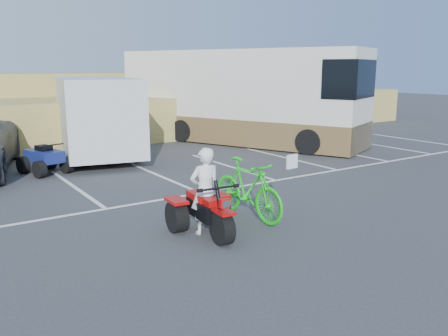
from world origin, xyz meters
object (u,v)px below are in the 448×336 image
red_trike_atv (209,235)px  green_dirt_bike (248,189)px  rv_motorhome (240,103)px  quad_atv_blue (46,173)px  cargo_trailer (97,114)px  rider (205,191)px  quad_atv_green (117,161)px

red_trike_atv → green_dirt_bike: size_ratio=0.77×
rv_motorhome → quad_atv_blue: rv_motorhome is taller
red_trike_atv → cargo_trailer: bearing=88.9°
rider → quad_atv_green: bearing=-93.6°
red_trike_atv → cargo_trailer: (1.11, 9.87, 1.63)m
red_trike_atv → quad_atv_blue: (-1.37, 7.95, 0.00)m
rider → quad_atv_green: size_ratio=1.06×
cargo_trailer → rv_motorhome: size_ratio=0.59×
green_dirt_bike → cargo_trailer: bearing=87.3°
rider → cargo_trailer: cargo_trailer is taller
green_dirt_bike → cargo_trailer: (-0.24, 9.39, 0.95)m
red_trike_atv → cargo_trailer: cargo_trailer is taller
rider → quad_atv_blue: (-1.38, 7.80, -0.91)m
cargo_trailer → red_trike_atv: bearing=-84.3°
quad_atv_blue → quad_atv_green: bearing=-1.7°
cargo_trailer → quad_atv_green: 2.07m
quad_atv_blue → red_trike_atv: bearing=-96.0°
rv_motorhome → quad_atv_green: bearing=166.4°
quad_atv_green → rv_motorhome: bearing=8.8°
cargo_trailer → quad_atv_blue: (-2.47, -1.92, -1.63)m
rv_motorhome → cargo_trailer: bearing=155.5°
cargo_trailer → rv_motorhome: rv_motorhome is taller
cargo_trailer → quad_atv_green: bearing=-67.6°
quad_atv_blue → cargo_trailer: bearing=22.1°
green_dirt_bike → rider: bearing=-170.4°
red_trike_atv → rider: size_ratio=0.97×
cargo_trailer → quad_atv_blue: cargo_trailer is taller
red_trike_atv → rv_motorhome: (7.79, 9.83, 1.78)m
rider → rv_motorhome: bearing=-123.5°
cargo_trailer → rider: bearing=-84.4°
red_trike_atv → rv_motorhome: size_ratio=0.15×
quad_atv_green → quad_atv_blue: bearing=-167.6°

